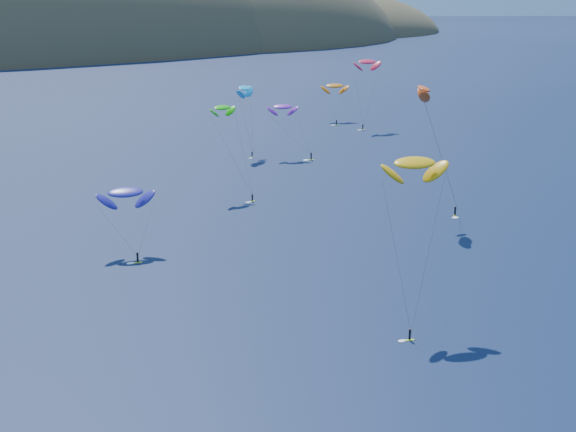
{
  "coord_description": "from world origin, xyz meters",
  "views": [
    {
      "loc": [
        -76.91,
        -30.94,
        47.26
      ],
      "look_at": [
        -13.37,
        80.0,
        9.0
      ],
      "focal_mm": 50.0,
      "sensor_mm": 36.0,
      "label": 1
    }
  ],
  "objects": [
    {
      "name": "kitesurfer_10",
      "position": [
        -33.86,
        102.1,
        10.68
      ],
      "size": [
        10.48,
        11.23,
        13.4
      ],
      "rotation": [
        0.0,
        0.0,
        -0.23
      ],
      "color": "#B7E619",
      "rests_on": "ground"
    },
    {
      "name": "kitesurfer_11",
      "position": [
        72.93,
        198.65,
        11.64
      ],
      "size": [
        10.96,
        13.7,
        14.23
      ],
      "rotation": [
        0.0,
        0.0,
        -0.43
      ],
      "color": "#B7E619",
      "rests_on": "ground"
    },
    {
      "name": "kitesurfer_8",
      "position": [
        73.93,
        181.52,
        21.13
      ],
      "size": [
        9.81,
        6.34,
        23.8
      ],
      "rotation": [
        0.0,
        0.0,
        -0.1
      ],
      "color": "#B7E619",
      "rests_on": "ground"
    },
    {
      "name": "kitesurfer_9",
      "position": [
        25.44,
        93.61,
        25.91
      ],
      "size": [
        10.57,
        9.77,
        28.27
      ],
      "rotation": [
        0.0,
        0.0,
        0.95
      ],
      "color": "#B7E619",
      "rests_on": "ground"
    },
    {
      "name": "island",
      "position": [
        39.4,
        562.36,
        -10.74
      ],
      "size": [
        730.0,
        300.0,
        210.0
      ],
      "color": "#3D3526",
      "rests_on": "ground"
    },
    {
      "name": "kitesurfer_3",
      "position": [
        -1.48,
        130.06,
        19.29
      ],
      "size": [
        6.89,
        12.9,
        21.18
      ],
      "rotation": [
        0.0,
        0.0,
        0.18
      ],
      "color": "#B7E619",
      "rests_on": "ground"
    },
    {
      "name": "kitesurfer_6",
      "position": [
        28.95,
        156.76,
        13.56
      ],
      "size": [
        9.31,
        12.08,
        15.84
      ],
      "rotation": [
        0.0,
        0.0,
        -0.39
      ],
      "color": "#B7E619",
      "rests_on": "ground"
    },
    {
      "name": "kitesurfer_2",
      "position": [
        -7.35,
        54.94,
        22.34
      ],
      "size": [
        11.8,
        11.77,
        25.0
      ],
      "rotation": [
        0.0,
        0.0,
        -0.26
      ],
      "color": "#B7E619",
      "rests_on": "ground"
    },
    {
      "name": "kitesurfer_4",
      "position": [
        21.48,
        164.6,
        18.16
      ],
      "size": [
        9.17,
        10.26,
        20.63
      ],
      "rotation": [
        0.0,
        0.0,
        0.74
      ],
      "color": "#B7E619",
      "rests_on": "ground"
    }
  ]
}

